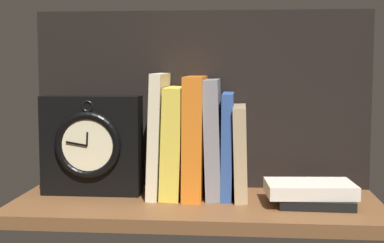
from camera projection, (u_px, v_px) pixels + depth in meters
The scene contains 10 objects.
ground_plane at pixel (196, 207), 111.55cm from camera, with size 73.14×29.05×2.50cm, color brown.
back_panel at pixel (201, 100), 123.28cm from camera, with size 73.14×1.20×38.72cm, color black.
book_cream_twain at pixel (158, 134), 116.00cm from camera, with size 2.25×14.95×25.24cm, color beige.
book_yellow_seinlanguage at pixel (175, 141), 115.84cm from camera, with size 3.91×14.81×22.40cm, color gold.
book_orange_pandolfini at pixel (195, 136), 115.35cm from camera, with size 3.91×16.36×24.65cm, color orange.
book_gray_chess at pixel (213, 138), 115.04cm from camera, with size 3.05×13.25×24.03cm, color gray.
book_blue_modern at pixel (227, 145), 114.91cm from camera, with size 2.21×13.35×21.26cm, color #2D4C8E.
book_tan_shortstories at pixel (240, 151), 114.80cm from camera, with size 2.54×15.44×18.64cm, color tan.
framed_clock at pixel (91, 145), 116.37cm from camera, with size 20.61×7.03×20.61cm.
book_stack_side at pixel (312, 193), 108.21cm from camera, with size 17.54×12.03×4.36cm.
Camera 1 is at (9.13, -108.89, 26.96)cm, focal length 52.44 mm.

